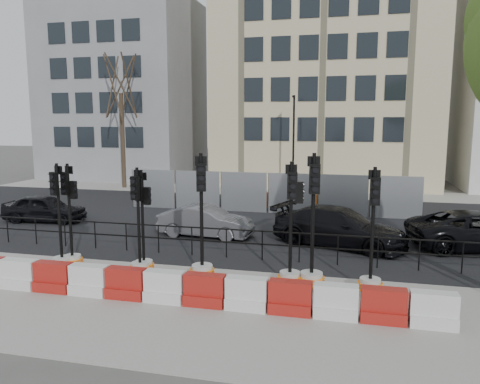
% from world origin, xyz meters
% --- Properties ---
extents(ground, '(120.00, 120.00, 0.00)m').
position_xyz_m(ground, '(0.00, 0.00, 0.00)').
color(ground, '#51514C').
rests_on(ground, ground).
extents(sidewalk_near, '(40.00, 6.00, 0.02)m').
position_xyz_m(sidewalk_near, '(0.00, -3.00, 0.01)').
color(sidewalk_near, gray).
rests_on(sidewalk_near, ground).
extents(road, '(40.00, 14.00, 0.03)m').
position_xyz_m(road, '(0.00, 7.00, 0.01)').
color(road, black).
rests_on(road, ground).
extents(sidewalk_far, '(40.00, 4.00, 0.02)m').
position_xyz_m(sidewalk_far, '(0.00, 16.00, 0.01)').
color(sidewalk_far, gray).
rests_on(sidewalk_far, ground).
extents(building_grey, '(11.00, 9.06, 14.00)m').
position_xyz_m(building_grey, '(-14.00, 21.99, 7.00)').
color(building_grey, gray).
rests_on(building_grey, ground).
extents(building_cream, '(15.00, 10.06, 18.00)m').
position_xyz_m(building_cream, '(2.00, 21.99, 9.00)').
color(building_cream, '#C4B98F').
rests_on(building_cream, ground).
extents(kerb_railing, '(18.00, 0.04, 1.00)m').
position_xyz_m(kerb_railing, '(0.00, 1.20, 0.69)').
color(kerb_railing, black).
rests_on(kerb_railing, ground).
extents(heras_fencing, '(14.33, 1.72, 2.00)m').
position_xyz_m(heras_fencing, '(-0.49, 9.71, 0.71)').
color(heras_fencing, '#979AA0').
rests_on(heras_fencing, ground).
extents(lamp_post_far, '(0.12, 0.56, 6.00)m').
position_xyz_m(lamp_post_far, '(0.50, 14.98, 3.22)').
color(lamp_post_far, black).
rests_on(lamp_post_far, ground).
extents(tree_bare_far, '(2.00, 2.00, 9.00)m').
position_xyz_m(tree_bare_far, '(-11.00, 15.50, 6.65)').
color(tree_bare_far, '#473828').
rests_on(tree_bare_far, ground).
extents(barrier_row, '(12.55, 0.50, 0.80)m').
position_xyz_m(barrier_row, '(-0.00, -2.80, 0.37)').
color(barrier_row, '#B12D0E').
rests_on(barrier_row, ground).
extents(traffic_signal_a, '(0.64, 0.64, 3.26)m').
position_xyz_m(traffic_signal_a, '(-4.57, -1.13, 0.67)').
color(traffic_signal_a, silver).
rests_on(traffic_signal_a, ground).
extents(traffic_signal_b, '(0.64, 0.64, 3.23)m').
position_xyz_m(traffic_signal_b, '(-4.37, -0.88, 0.77)').
color(traffic_signal_b, silver).
rests_on(traffic_signal_b, ground).
extents(traffic_signal_c, '(0.63, 0.63, 3.18)m').
position_xyz_m(traffic_signal_c, '(-2.03, -1.05, 0.66)').
color(traffic_signal_c, silver).
rests_on(traffic_signal_c, ground).
extents(traffic_signal_d, '(0.61, 0.61, 3.09)m').
position_xyz_m(traffic_signal_d, '(-2.01, -0.82, 0.74)').
color(traffic_signal_d, silver).
rests_on(traffic_signal_d, ground).
extents(traffic_signal_e, '(0.71, 0.71, 3.62)m').
position_xyz_m(traffic_signal_e, '(-0.12, -1.02, 0.75)').
color(traffic_signal_e, silver).
rests_on(traffic_signal_e, ground).
extents(traffic_signal_f, '(0.68, 0.68, 3.44)m').
position_xyz_m(traffic_signal_f, '(2.40, -0.99, 0.82)').
color(traffic_signal_f, silver).
rests_on(traffic_signal_f, ground).
extents(traffic_signal_g, '(0.72, 0.72, 3.67)m').
position_xyz_m(traffic_signal_g, '(2.97, -0.99, 0.76)').
color(traffic_signal_g, silver).
rests_on(traffic_signal_g, ground).
extents(traffic_signal_h, '(0.66, 0.66, 3.35)m').
position_xyz_m(traffic_signal_h, '(4.51, -1.01, 0.69)').
color(traffic_signal_h, silver).
rests_on(traffic_signal_h, ground).
extents(car_a, '(2.09, 3.89, 1.24)m').
position_xyz_m(car_a, '(-9.37, 4.72, 0.62)').
color(car_a, black).
rests_on(car_a, ground).
extents(car_b, '(1.92, 3.92, 1.22)m').
position_xyz_m(car_b, '(-1.54, 3.80, 0.61)').
color(car_b, '#56565C').
rests_on(car_b, ground).
extents(car_c, '(4.95, 6.06, 1.41)m').
position_xyz_m(car_c, '(3.57, 3.61, 0.70)').
color(car_c, black).
rests_on(car_c, ground).
extents(car_d, '(4.47, 5.90, 1.35)m').
position_xyz_m(car_d, '(8.41, 4.31, 0.68)').
color(car_d, black).
rests_on(car_d, ground).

